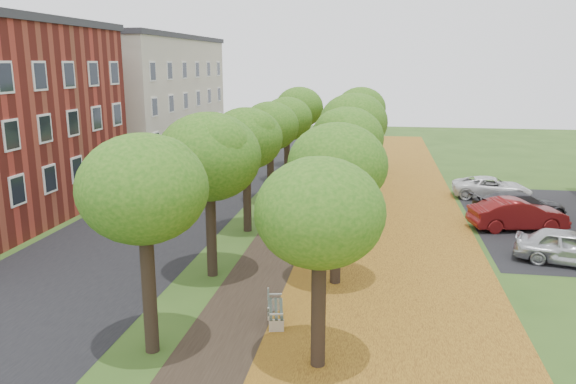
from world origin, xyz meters
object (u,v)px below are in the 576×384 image
at_px(bench, 274,309).
at_px(car_silver, 570,247).
at_px(car_white, 492,187).
at_px(car_grey, 519,206).
at_px(car_red, 518,214).

height_order(bench, car_silver, car_silver).
bearing_deg(bench, car_white, -39.71).
relative_size(bench, car_silver, 0.41).
height_order(car_grey, car_white, car_grey).
bearing_deg(car_silver, car_grey, 19.31).
relative_size(bench, car_grey, 0.34).
bearing_deg(car_grey, car_red, 142.00).
bearing_deg(car_red, car_silver, 178.89).
height_order(bench, car_grey, car_grey).
bearing_deg(bench, car_red, -51.55).
xyz_separation_m(bench, car_red, (10.08, 11.95, 0.36)).
distance_m(bench, car_silver, 13.14).
bearing_deg(car_grey, car_silver, 160.91).
relative_size(bench, car_white, 0.37).
distance_m(car_red, car_white, 6.77).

